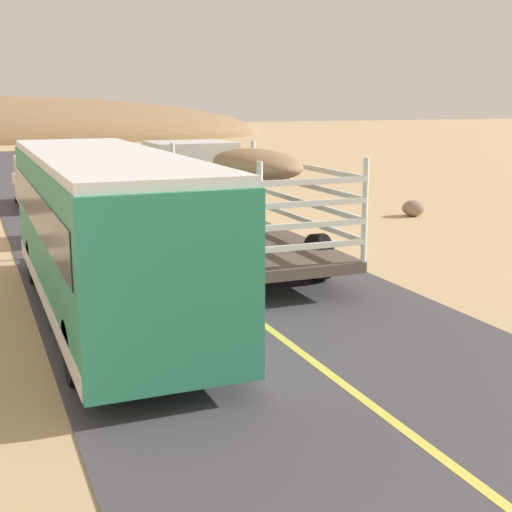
% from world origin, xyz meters
% --- Properties ---
extents(livestock_truck, '(2.53, 9.70, 3.02)m').
position_xyz_m(livestock_truck, '(1.46, 17.70, 1.79)').
color(livestock_truck, silver).
rests_on(livestock_truck, road_surface).
extents(bus, '(2.54, 10.00, 3.21)m').
position_xyz_m(bus, '(-2.60, 12.20, 1.75)').
color(bus, '#2D8C66').
rests_on(bus, road_surface).
extents(car_far, '(1.90, 4.62, 1.93)m').
position_xyz_m(car_far, '(-2.30, 27.82, 1.09)').
color(car_far, silver).
rests_on(car_far, road_surface).
extents(boulder_near_shoulder, '(0.84, 0.78, 0.59)m').
position_xyz_m(boulder_near_shoulder, '(10.06, 20.29, 0.29)').
color(boulder_near_shoulder, '#84705B').
rests_on(boulder_near_shoulder, ground).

